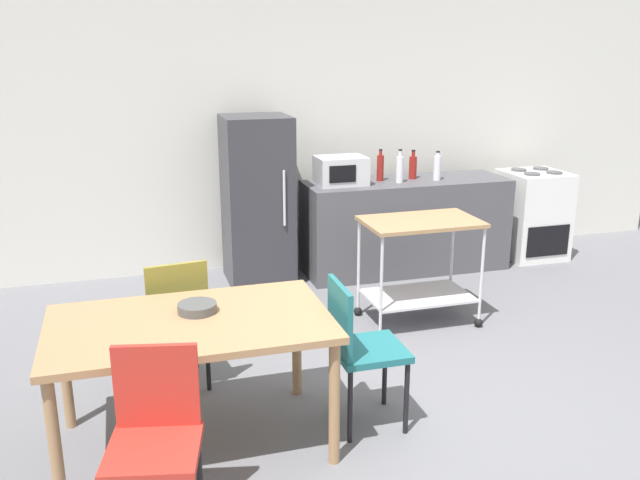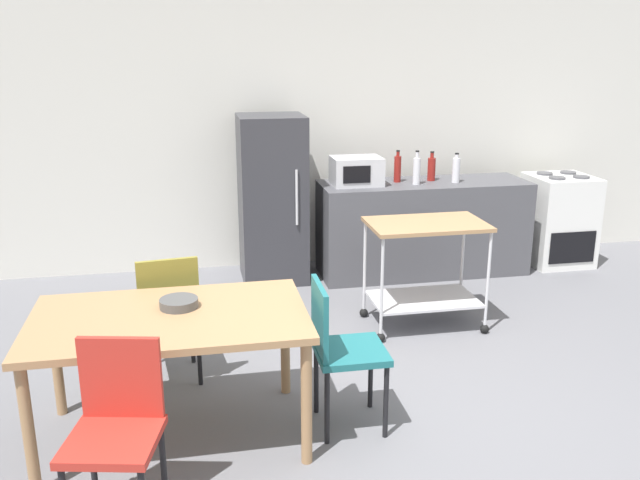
{
  "view_description": "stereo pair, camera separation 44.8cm",
  "coord_description": "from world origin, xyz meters",
  "px_view_note": "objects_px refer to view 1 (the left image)",
  "views": [
    {
      "loc": [
        -1.74,
        -3.31,
        2.18
      ],
      "look_at": [
        -0.39,
        1.2,
        0.8
      ],
      "focal_mm": 37.96,
      "sensor_mm": 36.0,
      "label": 1
    },
    {
      "loc": [
        -1.3,
        -3.42,
        2.18
      ],
      "look_at": [
        -0.39,
        1.2,
        0.8
      ],
      "focal_mm": 37.96,
      "sensor_mm": 36.0,
      "label": 2
    }
  ],
  "objects_px": {
    "bottle_hot_sauce": "(413,167)",
    "bottle_soy_sauce": "(380,167)",
    "chair_teal": "(359,344)",
    "chair_olive": "(175,314)",
    "bottle_soda": "(437,167)",
    "fruit_bowl": "(197,308)",
    "dining_table": "(191,334)",
    "stove_oven": "(533,214)",
    "chair_red": "(155,433)",
    "bottle_sesame_oil": "(400,169)",
    "kitchen_cart": "(420,254)",
    "microwave": "(341,171)",
    "refrigerator": "(257,200)"
  },
  "relations": [
    {
      "from": "kitchen_cart",
      "to": "chair_teal",
      "type": "bearing_deg",
      "value": -126.75
    },
    {
      "from": "microwave",
      "to": "dining_table",
      "type": "bearing_deg",
      "value": -123.79
    },
    {
      "from": "bottle_hot_sauce",
      "to": "bottle_soy_sauce",
      "type": "bearing_deg",
      "value": -179.57
    },
    {
      "from": "bottle_hot_sauce",
      "to": "dining_table",
      "type": "bearing_deg",
      "value": -133.51
    },
    {
      "from": "bottle_sesame_oil",
      "to": "bottle_hot_sauce",
      "type": "bearing_deg",
      "value": 35.19
    },
    {
      "from": "bottle_soy_sauce",
      "to": "fruit_bowl",
      "type": "xyz_separation_m",
      "value": [
        -2.04,
        -2.46,
        -0.26
      ]
    },
    {
      "from": "dining_table",
      "to": "bottle_soy_sauce",
      "type": "distance_m",
      "value": 3.33
    },
    {
      "from": "dining_table",
      "to": "microwave",
      "type": "relative_size",
      "value": 3.26
    },
    {
      "from": "fruit_bowl",
      "to": "chair_red",
      "type": "bearing_deg",
      "value": -110.29
    },
    {
      "from": "kitchen_cart",
      "to": "bottle_sesame_oil",
      "type": "bearing_deg",
      "value": 75.03
    },
    {
      "from": "bottle_hot_sauce",
      "to": "bottle_sesame_oil",
      "type": "bearing_deg",
      "value": -144.81
    },
    {
      "from": "chair_red",
      "to": "chair_olive",
      "type": "bearing_deg",
      "value": 93.9
    },
    {
      "from": "fruit_bowl",
      "to": "microwave",
      "type": "bearing_deg",
      "value": 55.93
    },
    {
      "from": "bottle_hot_sauce",
      "to": "fruit_bowl",
      "type": "relative_size",
      "value": 1.31
    },
    {
      "from": "bottle_soy_sauce",
      "to": "chair_teal",
      "type": "bearing_deg",
      "value": -113.72
    },
    {
      "from": "stove_oven",
      "to": "bottle_soda",
      "type": "relative_size",
      "value": 3.27
    },
    {
      "from": "microwave",
      "to": "bottle_soda",
      "type": "distance_m",
      "value": 0.96
    },
    {
      "from": "refrigerator",
      "to": "kitchen_cart",
      "type": "bearing_deg",
      "value": -52.87
    },
    {
      "from": "microwave",
      "to": "bottle_sesame_oil",
      "type": "bearing_deg",
      "value": -8.67
    },
    {
      "from": "bottle_hot_sauce",
      "to": "bottle_soda",
      "type": "height_order",
      "value": "bottle_hot_sauce"
    },
    {
      "from": "bottle_sesame_oil",
      "to": "dining_table",
      "type": "bearing_deg",
      "value": -132.69
    },
    {
      "from": "bottle_sesame_oil",
      "to": "chair_olive",
      "type": "bearing_deg",
      "value": -142.4
    },
    {
      "from": "dining_table",
      "to": "bottle_hot_sauce",
      "type": "distance_m",
      "value": 3.55
    },
    {
      "from": "bottle_soda",
      "to": "bottle_hot_sauce",
      "type": "bearing_deg",
      "value": 146.85
    },
    {
      "from": "stove_oven",
      "to": "bottle_sesame_oil",
      "type": "height_order",
      "value": "bottle_sesame_oil"
    },
    {
      "from": "chair_red",
      "to": "microwave",
      "type": "bearing_deg",
      "value": 71.52
    },
    {
      "from": "refrigerator",
      "to": "fruit_bowl",
      "type": "xyz_separation_m",
      "value": [
        -0.85,
        -2.5,
        0.0
      ]
    },
    {
      "from": "dining_table",
      "to": "bottle_soda",
      "type": "bearing_deg",
      "value": 42.78
    },
    {
      "from": "chair_teal",
      "to": "bottle_sesame_oil",
      "type": "distance_m",
      "value": 2.86
    },
    {
      "from": "chair_olive",
      "to": "chair_red",
      "type": "relative_size",
      "value": 1.0
    },
    {
      "from": "dining_table",
      "to": "chair_olive",
      "type": "relative_size",
      "value": 1.69
    },
    {
      "from": "dining_table",
      "to": "stove_oven",
      "type": "relative_size",
      "value": 1.63
    },
    {
      "from": "chair_teal",
      "to": "bottle_soda",
      "type": "bearing_deg",
      "value": -33.53
    },
    {
      "from": "chair_teal",
      "to": "bottle_soy_sauce",
      "type": "distance_m",
      "value": 2.92
    },
    {
      "from": "refrigerator",
      "to": "fruit_bowl",
      "type": "relative_size",
      "value": 7.2
    },
    {
      "from": "chair_olive",
      "to": "refrigerator",
      "type": "height_order",
      "value": "refrigerator"
    },
    {
      "from": "chair_teal",
      "to": "kitchen_cart",
      "type": "relative_size",
      "value": 0.98
    },
    {
      "from": "chair_teal",
      "to": "microwave",
      "type": "height_order",
      "value": "microwave"
    },
    {
      "from": "bottle_hot_sauce",
      "to": "fruit_bowl",
      "type": "height_order",
      "value": "bottle_hot_sauce"
    },
    {
      "from": "bottle_soy_sauce",
      "to": "dining_table",
      "type": "bearing_deg",
      "value": -129.26
    },
    {
      "from": "bottle_soy_sauce",
      "to": "bottle_soda",
      "type": "height_order",
      "value": "bottle_soy_sauce"
    },
    {
      "from": "chair_teal",
      "to": "chair_olive",
      "type": "relative_size",
      "value": 1.0
    },
    {
      "from": "chair_teal",
      "to": "bottle_hot_sauce",
      "type": "height_order",
      "value": "bottle_hot_sauce"
    },
    {
      "from": "kitchen_cart",
      "to": "bottle_soda",
      "type": "bearing_deg",
      "value": 59.08
    },
    {
      "from": "chair_red",
      "to": "refrigerator",
      "type": "height_order",
      "value": "refrigerator"
    },
    {
      "from": "microwave",
      "to": "bottle_soda",
      "type": "relative_size",
      "value": 1.64
    },
    {
      "from": "bottle_soy_sauce",
      "to": "kitchen_cart",
      "type": "bearing_deg",
      "value": -97.41
    },
    {
      "from": "chair_red",
      "to": "microwave",
      "type": "xyz_separation_m",
      "value": [
        1.92,
        3.19,
        0.51
      ]
    },
    {
      "from": "kitchen_cart",
      "to": "fruit_bowl",
      "type": "xyz_separation_m",
      "value": [
        -1.87,
        -1.15,
        0.2
      ]
    },
    {
      "from": "chair_olive",
      "to": "kitchen_cart",
      "type": "bearing_deg",
      "value": -170.56
    }
  ]
}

